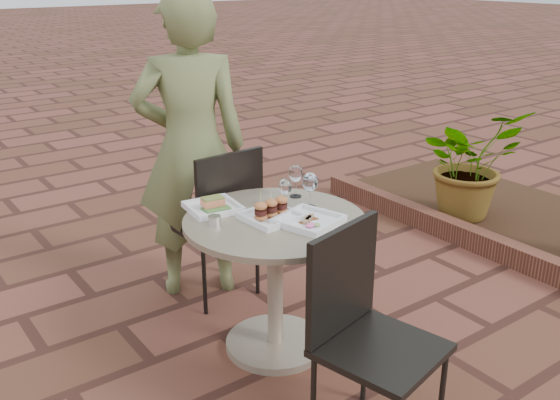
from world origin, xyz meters
TOP-DOWN VIEW (x-y plane):
  - ground at (0.00, 0.00)m, footprint 60.00×60.00m
  - cafe_table at (-0.25, 0.16)m, footprint 0.90×0.90m
  - chair_far at (-0.19, 0.77)m, footprint 0.47×0.47m
  - chair_near at (-0.33, -0.57)m, footprint 0.53×0.53m
  - diner at (-0.26, 0.97)m, footprint 0.78×0.67m
  - plate_salmon at (-0.43, 0.43)m, footprint 0.27×0.27m
  - plate_sliders at (-0.27, 0.16)m, footprint 0.27×0.27m
  - plate_tuna at (-0.15, 0.01)m, footprint 0.33×0.33m
  - wine_glass_right at (-0.02, 0.17)m, footprint 0.08×0.08m
  - wine_glass_mid at (-0.13, 0.24)m, footprint 0.07×0.07m
  - wine_glass_far at (0.02, 0.34)m, footprint 0.08×0.08m
  - steel_ramekin at (-0.53, 0.26)m, footprint 0.08×0.08m
  - cutlery_set at (-0.02, 0.04)m, footprint 0.16×0.22m
  - planter_curb at (1.60, 0.30)m, footprint 0.12×3.00m
  - mulch_bed at (2.30, 0.30)m, footprint 1.30×3.00m
  - potted_plant_a at (1.95, 0.68)m, footprint 0.87×0.78m

SIDE VIEW (x-z plane):
  - ground at x=0.00m, z-range 0.00..0.00m
  - mulch_bed at x=2.30m, z-range 0.00..0.06m
  - planter_curb at x=1.60m, z-range 0.00..0.15m
  - potted_plant_a at x=1.95m, z-range 0.06..0.91m
  - cafe_table at x=-0.25m, z-range 0.12..0.85m
  - chair_far at x=-0.19m, z-range 0.08..1.01m
  - chair_near at x=-0.33m, z-range 0.08..1.01m
  - cutlery_set at x=-0.02m, z-range 0.73..0.73m
  - plate_tuna at x=-0.15m, z-range 0.73..0.76m
  - plate_salmon at x=-0.43m, z-range 0.72..0.78m
  - steel_ramekin at x=-0.53m, z-range 0.73..0.78m
  - plate_sliders at x=-0.27m, z-range 0.68..0.85m
  - wine_glass_mid at x=-0.13m, z-range 0.76..0.92m
  - wine_glass_far at x=0.02m, z-range 0.77..0.94m
  - wine_glass_right at x=-0.02m, z-range 0.77..0.95m
  - diner at x=-0.26m, z-range 0.00..1.80m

